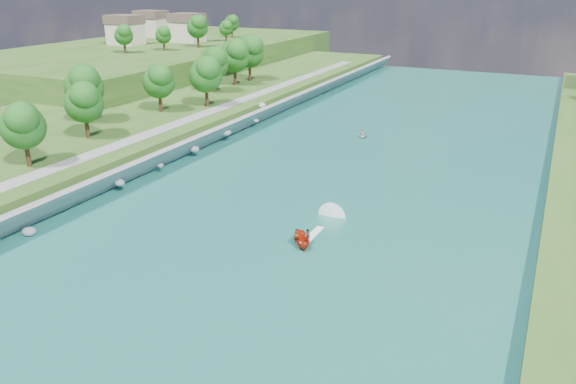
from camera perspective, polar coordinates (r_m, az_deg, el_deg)
The scene contains 11 objects.
ground at distance 58.48m, azimuth -4.82°, elevation -7.12°, with size 260.00×260.00×0.00m, color #2D5119.
river_water at distance 74.72m, azimuth 2.94°, elevation -0.58°, with size 55.00×240.00×0.10m, color #195F55.
berm_west at distance 103.29m, azimuth -23.58°, elevation 4.78°, with size 45.00×240.00×3.50m, color #2D5119.
ridge_west at distance 178.42m, azimuth -12.56°, elevation 13.07°, with size 60.00×120.00×9.00m, color #2D5119.
riprap_bank at distance 86.39m, azimuth -13.21°, elevation 3.12°, with size 5.19×236.00×4.44m.
riverside_path at distance 90.55m, azimuth -16.37°, elevation 4.79°, with size 3.00×200.00×0.10m, color gray.
ridge_houses at distance 185.23m, azimuth -13.37°, elevation 16.03°, with size 29.50×29.50×8.40m.
trees_west at distance 93.41m, azimuth -22.83°, elevation 8.08°, with size 18.57×152.56×13.12m.
trees_ridge at distance 169.16m, azimuth -9.77°, elevation 15.92°, with size 15.36×52.33×10.42m.
motorboat at distance 62.78m, azimuth 2.14°, elevation -4.28°, with size 3.60×18.70×2.09m.
raft at distance 104.28m, azimuth 7.58°, elevation 5.77°, with size 3.35×3.85×1.48m.
Camera 1 is at (26.76, -44.17, 27.43)m, focal length 35.00 mm.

